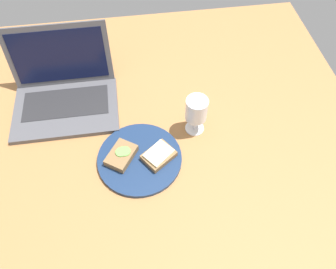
{
  "coord_description": "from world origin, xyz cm",
  "views": [
    {
      "loc": [
        -4.62,
        -56.91,
        89.99
      ],
      "look_at": [
        3.61,
        0.72,
        8.0
      ],
      "focal_mm": 35.0,
      "sensor_mm": 36.0,
      "label": 1
    }
  ],
  "objects_px": {
    "plate": "(140,158)",
    "wine_glass": "(196,111)",
    "sandwich_with_cucumber": "(121,155)",
    "sandwich_with_cheese": "(157,155)",
    "laptop": "(64,92)"
  },
  "relations": [
    {
      "from": "plate",
      "to": "wine_glass",
      "type": "xyz_separation_m",
      "value": [
        0.19,
        0.09,
        0.08
      ]
    },
    {
      "from": "plate",
      "to": "sandwich_with_cucumber",
      "type": "xyz_separation_m",
      "value": [
        -0.05,
        0.01,
        0.02
      ]
    },
    {
      "from": "wine_glass",
      "to": "sandwich_with_cheese",
      "type": "bearing_deg",
      "value": -143.19
    },
    {
      "from": "sandwich_with_cheese",
      "to": "wine_glass",
      "type": "xyz_separation_m",
      "value": [
        0.14,
        0.1,
        0.07
      ]
    },
    {
      "from": "plate",
      "to": "wine_glass",
      "type": "relative_size",
      "value": 1.88
    },
    {
      "from": "plate",
      "to": "sandwich_with_cheese",
      "type": "height_order",
      "value": "sandwich_with_cheese"
    },
    {
      "from": "sandwich_with_cheese",
      "to": "plate",
      "type": "bearing_deg",
      "value": 171.55
    },
    {
      "from": "sandwich_with_cheese",
      "to": "wine_glass",
      "type": "height_order",
      "value": "wine_glass"
    },
    {
      "from": "sandwich_with_cucumber",
      "to": "wine_glass",
      "type": "relative_size",
      "value": 0.85
    },
    {
      "from": "plate",
      "to": "sandwich_with_cucumber",
      "type": "relative_size",
      "value": 2.22
    },
    {
      "from": "sandwich_with_cheese",
      "to": "wine_glass",
      "type": "distance_m",
      "value": 0.18
    },
    {
      "from": "plate",
      "to": "wine_glass",
      "type": "bearing_deg",
      "value": 26.26
    },
    {
      "from": "sandwich_with_cucumber",
      "to": "sandwich_with_cheese",
      "type": "bearing_deg",
      "value": -8.65
    },
    {
      "from": "sandwich_with_cucumber",
      "to": "laptop",
      "type": "height_order",
      "value": "laptop"
    },
    {
      "from": "sandwich_with_cucumber",
      "to": "sandwich_with_cheese",
      "type": "relative_size",
      "value": 1.01
    }
  ]
}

